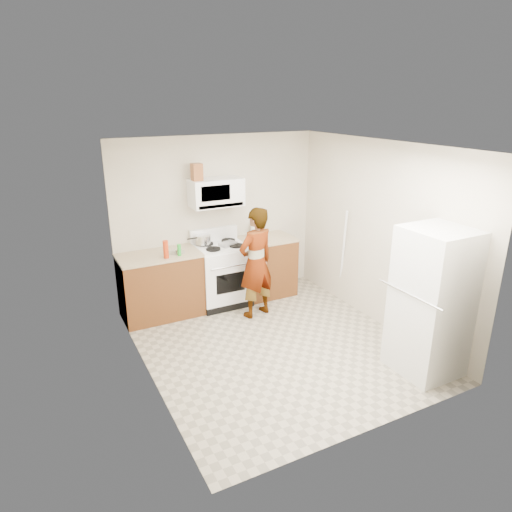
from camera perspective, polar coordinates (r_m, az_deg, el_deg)
floor at (r=5.97m, az=2.41°, el=-11.00°), size 3.60×3.60×0.00m
back_wall at (r=6.99m, az=-4.72°, el=4.65°), size 3.20×0.02×2.50m
right_wall at (r=6.36m, az=15.15°, el=2.53°), size 0.02×3.60×2.50m
cabinet_left at (r=6.66m, az=-11.81°, el=-3.74°), size 1.12×0.62×0.90m
counter_left at (r=6.50m, az=-12.09°, el=0.06°), size 1.14×0.64×0.03m
cabinet_right at (r=7.26m, az=1.33°, el=-1.38°), size 0.80×0.62×0.90m
counter_right at (r=7.10m, az=1.36°, el=2.15°), size 0.82×0.64×0.03m
gas_range at (r=6.92m, az=-4.32°, el=-2.16°), size 0.76×0.65×1.13m
microwave at (r=6.69m, az=-5.02°, el=7.93°), size 0.76×0.38×0.40m
person at (r=6.41m, az=-0.01°, el=-0.87°), size 0.66×0.52×1.60m
fridge at (r=5.47m, az=21.17°, el=-5.38°), size 0.71×0.71×1.70m
kettle at (r=7.18m, az=-0.01°, el=3.33°), size 0.21×0.21×0.20m
jug at (r=6.50m, az=-7.42°, el=10.37°), size 0.14×0.14×0.24m
saucepan at (r=6.78m, az=-6.64°, el=2.05°), size 0.29×0.29×0.12m
tray at (r=6.74m, az=-3.52°, el=1.52°), size 0.29×0.24×0.05m
bottle_spray at (r=6.29m, az=-11.21°, el=0.82°), size 0.09×0.09×0.25m
bottle_hot_sauce at (r=6.44m, az=-9.58°, el=0.88°), size 0.05×0.05×0.14m
bottle_green_cap at (r=6.36m, az=-9.59°, el=0.75°), size 0.06×0.06×0.16m
pot_lid at (r=6.51m, az=-9.90°, el=0.46°), size 0.27×0.27×0.01m
broom at (r=7.02m, az=10.80°, el=0.08°), size 0.19×0.29×1.46m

